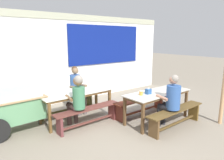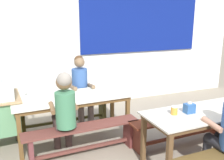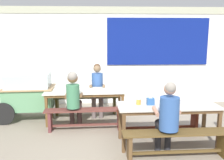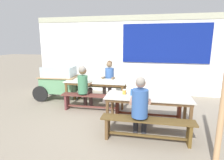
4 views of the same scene
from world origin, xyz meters
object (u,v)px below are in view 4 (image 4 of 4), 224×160
Objects in this scene: dining_table_far at (96,83)px; bench_near_front at (147,126)px; food_cart at (59,80)px; person_center_facing at (109,79)px; bench_far_front at (91,100)px; wooden_support_post at (223,105)px; dining_table_near at (148,100)px; person_left_back_turned at (84,84)px; condiment_jar at (124,92)px; person_near_front at (140,104)px; bench_near_back at (147,106)px; tissue_box at (134,92)px; bench_far_back at (101,90)px.

dining_table_far is 2.53m from bench_near_front.
dining_table_far is at bearing 130.87° from bench_near_front.
dining_table_far is 1.43m from food_cart.
bench_near_front is at bearing -60.41° from person_center_facing.
bench_far_front is 1.31× the size of person_center_facing.
wooden_support_post is (2.73, -1.86, 0.70)m from bench_far_front.
bench_near_front is (0.02, -0.56, -0.37)m from dining_table_near.
person_left_back_turned is 11.38× the size of condiment_jar.
dining_table_far is 1.46× the size of person_near_front.
person_left_back_turned is 2.18m from person_near_front.
dining_table_far is at bearing 154.43° from bench_near_back.
dining_table_near is 0.67m from bench_near_front.
person_near_front is 1.43m from wooden_support_post.
food_cart is (-3.02, 1.02, 0.34)m from bench_near_back.
tissue_box is 1.32× the size of condiment_jar.
dining_table_near reaches higher than bench_far_back.
food_cart is 3.57m from person_near_front.
bench_far_back is at bearing 132.90° from wooden_support_post.
dining_table_near is 1.08× the size of bench_far_back.
bench_near_back is 1.89m from person_left_back_turned.
bench_far_front is 0.85× the size of wooden_support_post.
bench_far_back is 2.10m from bench_near_back.
person_left_back_turned is 0.97× the size of person_center_facing.
bench_near_front is at bearing -20.45° from person_near_front.
bench_near_front is 1.42m from wooden_support_post.
tissue_box is 0.22m from condiment_jar.
person_center_facing reaches higher than tissue_box.
bench_near_front is at bearing 154.56° from wooden_support_post.
person_center_facing is at bearing 117.28° from person_near_front.
bench_far_back is 2.20m from condiment_jar.
bench_far_front is at bearing 149.99° from tissue_box.
dining_table_near is at bearing -6.16° from condiment_jar.
condiment_jar is 2.04m from wooden_support_post.
condiment_jar is at bearing -31.18° from person_left_back_turned.
person_center_facing is at bearing 119.59° from bench_near_front.
tissue_box reaches higher than bench_far_front.
person_center_facing is at bearing 136.34° from bench_near_back.
person_center_facing is (1.70, 0.25, 0.08)m from food_cart.
food_cart is at bearing 150.28° from tissue_box.
bench_far_back is 1.34× the size of person_near_front.
food_cart is 10.56× the size of tissue_box.
person_near_front reaches higher than condiment_jar.
person_near_front is at bearing -96.44° from bench_near_back.
bench_near_back is at bearing 60.18° from tissue_box.
bench_far_back is (-1.65, 1.90, -0.38)m from dining_table_near.
bench_far_front is at bearing -103.88° from person_center_facing.
dining_table_far is 2.10m from dining_table_near.
person_left_back_turned is at bearing 141.60° from person_near_front.
bench_far_back is 1.15m from person_left_back_turned.
dining_table_near reaches higher than bench_near_back.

